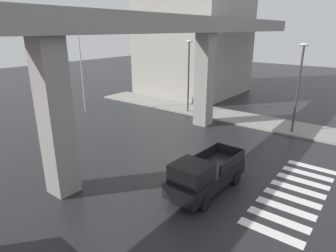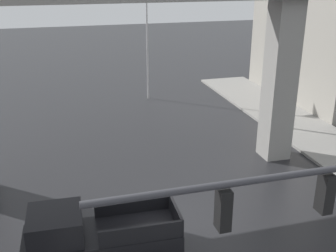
{
  "view_description": "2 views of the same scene",
  "coord_description": "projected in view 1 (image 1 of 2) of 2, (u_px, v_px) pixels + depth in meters",
  "views": [
    {
      "loc": [
        -14.65,
        -8.06,
        8.26
      ],
      "look_at": [
        -0.76,
        2.53,
        2.37
      ],
      "focal_mm": 30.9,
      "sensor_mm": 36.0,
      "label": 1
    },
    {
      "loc": [
        -3.56,
        -13.07,
        9.3
      ],
      "look_at": [
        0.92,
        2.78,
        2.99
      ],
      "focal_mm": 44.42,
      "sensor_mm": 36.0,
      "label": 2
    }
  ],
  "objects": [
    {
      "name": "street_lamp_near_corner",
      "position": [
        299.0,
        79.0,
        22.62
      ],
      "size": [
        0.44,
        0.7,
        7.24
      ],
      "color": "#38383D",
      "rests_on": "ground"
    },
    {
      "name": "street_lamp_mid_block",
      "position": [
        189.0,
        68.0,
        28.59
      ],
      "size": [
        0.44,
        0.7,
        7.24
      ],
      "color": "#38383D",
      "rests_on": "ground"
    },
    {
      "name": "elevated_overpass",
      "position": [
        149.0,
        36.0,
        18.47
      ],
      "size": [
        49.54,
        2.19,
        9.19
      ],
      "color": "gray",
      "rests_on": "ground"
    },
    {
      "name": "ground_plane",
      "position": [
        207.0,
        166.0,
        18.31
      ],
      "size": [
        120.0,
        120.0,
        0.0
      ],
      "primitive_type": "plane",
      "color": "#232326"
    },
    {
      "name": "sidewalk_east",
      "position": [
        246.0,
        119.0,
        27.57
      ],
      "size": [
        4.0,
        36.0,
        0.15
      ],
      "primitive_type": "cube",
      "color": "gray",
      "rests_on": "ground"
    },
    {
      "name": "crosswalk_stripes",
      "position": [
        295.0,
        194.0,
        15.25
      ],
      "size": [
        8.25,
        2.8,
        0.01
      ],
      "color": "silver",
      "rests_on": "ground"
    },
    {
      "name": "pickup_truck",
      "position": [
        204.0,
        176.0,
        15.07
      ],
      "size": [
        5.18,
        2.25,
        2.08
      ],
      "color": "black",
      "rests_on": "ground"
    },
    {
      "name": "flagpole",
      "position": [
        82.0,
        60.0,
        28.5
      ],
      "size": [
        1.16,
        0.12,
        9.05
      ],
      "color": "silver",
      "rests_on": "ground"
    }
  ]
}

